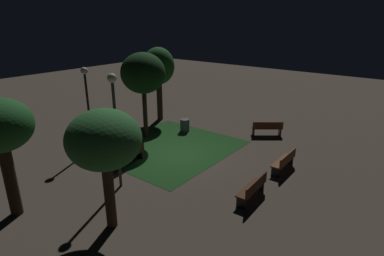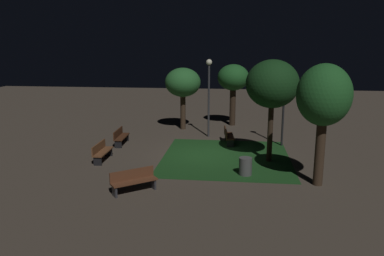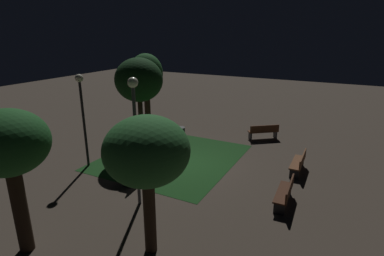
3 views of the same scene
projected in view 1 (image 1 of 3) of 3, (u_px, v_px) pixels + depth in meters
name	position (u px, v px, depth m)	size (l,w,h in m)	color
ground_plane	(181.00, 154.00, 16.31)	(60.00, 60.00, 0.00)	#473D33
grass_lawn	(169.00, 147.00, 17.21)	(6.92, 6.36, 0.01)	#194219
bench_corner	(253.00, 188.00, 12.14)	(1.82, 0.55, 0.88)	#422314
bench_by_lamp	(285.00, 161.00, 14.45)	(1.80, 0.49, 0.88)	brown
bench_path_side	(129.00, 155.00, 15.01)	(1.84, 0.66, 0.88)	#422314
bench_front_right	(267.00, 128.00, 18.80)	(1.48, 1.72, 0.88)	brown
tree_back_right	(104.00, 141.00, 9.70)	(2.35, 2.35, 4.11)	#38281C
tree_tall_center	(158.00, 67.00, 20.75)	(2.12, 2.12, 4.90)	#38281C
tree_left_canopy	(143.00, 74.00, 17.46)	(2.49, 2.49, 4.93)	#2D2116
lamp_post_plaza_west	(115.00, 113.00, 12.20)	(0.36, 0.36, 4.74)	#333338
lamp_post_near_wall	(87.00, 95.00, 15.99)	(0.36, 0.36, 4.39)	black
trash_bin	(185.00, 125.00, 19.50)	(0.57, 0.57, 0.78)	#4C4C4C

